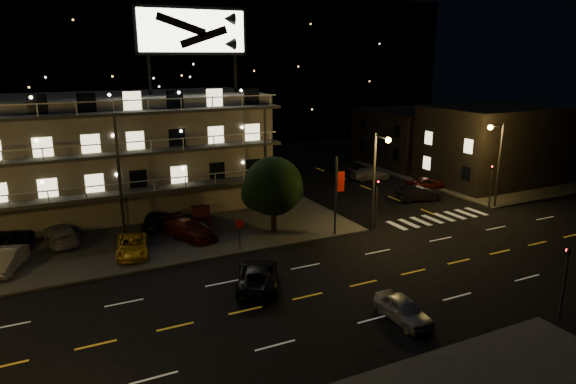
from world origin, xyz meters
name	(u,v)px	position (x,y,z in m)	size (l,w,h in m)	color
ground	(336,290)	(0.00, 0.00, 0.00)	(140.00, 140.00, 0.00)	black
curb_nw	(68,227)	(-14.00, 20.00, 0.07)	(44.00, 24.00, 0.15)	#343432
curb_ne	(463,174)	(30.00, 20.00, 0.07)	(16.00, 24.00, 0.15)	#343432
motel	(106,153)	(-9.94, 23.88, 5.34)	(28.00, 13.80, 18.10)	gray
side_bldg_front	(492,145)	(29.99, 16.00, 4.25)	(14.06, 10.00, 8.50)	black
side_bldg_back	(420,136)	(29.99, 28.00, 3.50)	(14.06, 12.00, 7.00)	black
hill_backdrop	(92,69)	(-5.94, 68.78, 11.55)	(120.00, 25.00, 24.00)	black
streetlight_nc	(377,172)	(8.50, 7.94, 4.96)	(0.44, 1.92, 8.00)	#2D2D30
streetlight_ne	(497,156)	(22.14, 8.30, 4.96)	(1.92, 0.44, 8.00)	#2D2D30
signal_nw	(377,198)	(9.00, 8.50, 2.57)	(0.20, 0.27, 4.60)	#2D2D30
signal_sw	(565,276)	(9.00, -8.50, 2.57)	(0.20, 0.27, 4.60)	#2D2D30
signal_ne	(492,182)	(22.00, 8.50, 2.57)	(0.27, 0.20, 4.60)	#2D2D30
banner_north	(337,194)	(5.09, 8.40, 3.43)	(0.83, 0.16, 6.40)	#2D2D30
stop_sign	(240,229)	(-3.00, 8.57, 1.71)	(0.91, 0.11, 2.61)	#2D2D30
tree	(273,188)	(0.82, 11.10, 3.79)	(4.87, 4.69, 6.13)	black
lot_car_1	(6,260)	(-18.19, 11.92, 0.86)	(1.51, 4.34, 1.43)	gray
lot_car_2	(132,246)	(-10.23, 11.15, 0.79)	(2.13, 4.62, 1.28)	gold
lot_car_3	(190,229)	(-5.61, 12.67, 0.88)	(2.05, 5.05, 1.47)	#55170C
lot_car_4	(197,230)	(-5.06, 12.48, 0.79)	(1.51, 3.76, 1.28)	gray
lot_car_6	(7,241)	(-18.28, 15.91, 0.88)	(2.42, 5.25, 1.46)	black
lot_car_7	(61,234)	(-14.67, 15.83, 0.88)	(2.05, 5.04, 1.46)	gray
lot_car_8	(155,220)	(-7.51, 16.13, 0.88)	(1.73, 4.30, 1.47)	black
lot_car_9	(201,213)	(-3.65, 16.12, 0.89)	(1.57, 4.50, 1.48)	#55170C
side_car_0	(419,194)	(17.69, 13.38, 0.73)	(1.54, 4.42, 1.46)	black
side_car_1	(427,183)	(21.51, 16.60, 0.61)	(2.04, 4.42, 1.23)	#55170C
side_car_2	(370,174)	(18.53, 22.83, 0.67)	(1.87, 4.61, 1.34)	gray
side_car_3	(346,165)	(18.73, 28.31, 0.69)	(1.62, 4.03, 1.37)	black
road_car_east	(403,309)	(1.26, -4.81, 0.66)	(1.57, 3.90, 1.33)	gray
road_car_west	(257,275)	(-4.13, 2.64, 0.74)	(2.44, 5.30, 1.47)	black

